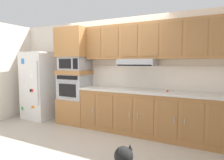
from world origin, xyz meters
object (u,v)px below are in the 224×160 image
object	(u,v)px
refrigerator	(40,85)
microwave	(75,64)
built_in_oven	(75,86)
screwdriver	(168,91)

from	to	relation	value
refrigerator	microwave	bearing A→B (deg)	3.46
microwave	built_in_oven	bearing A→B (deg)	179.23
built_in_oven	screwdriver	size ratio (longest dim) A/B	5.18
built_in_oven	microwave	world-z (taller)	microwave
built_in_oven	microwave	size ratio (longest dim) A/B	1.09
built_in_oven	microwave	distance (m)	0.56
microwave	screwdriver	bearing A→B (deg)	1.01
refrigerator	screwdriver	distance (m)	3.35
refrigerator	microwave	world-z (taller)	refrigerator
refrigerator	built_in_oven	world-z (taller)	refrigerator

